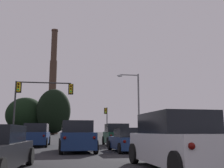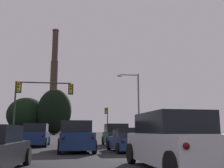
{
  "view_description": "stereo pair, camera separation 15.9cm",
  "coord_description": "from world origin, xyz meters",
  "px_view_note": "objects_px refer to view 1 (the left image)",
  "views": [
    {
      "loc": [
        -0.48,
        -2.42,
        1.24
      ],
      "look_at": [
        4.55,
        29.27,
        7.02
      ],
      "focal_mm": 42.0,
      "sensor_mm": 36.0,
      "label": 1
    },
    {
      "loc": [
        -0.33,
        -2.45,
        1.24
      ],
      "look_at": [
        4.55,
        29.27,
        7.02
      ],
      "focal_mm": 42.0,
      "sensor_mm": 36.0,
      "label": 2
    }
  ],
  "objects_px": {
    "suv_right_lane_front": "(116,135)",
    "traffic_light_overhead_left": "(35,95)",
    "traffic_light_far_right": "(106,118)",
    "suv_left_lane_front": "(36,135)",
    "street_lamp": "(135,100)",
    "suv_right_lane_third": "(177,142)",
    "suv_center_lane_second": "(76,137)",
    "smokestack": "(52,91)",
    "hatchback_right_lane_second": "(128,141)"
  },
  "relations": [
    {
      "from": "suv_right_lane_third",
      "to": "street_lamp",
      "type": "distance_m",
      "value": 22.04
    },
    {
      "from": "suv_center_lane_second",
      "to": "traffic_light_far_right",
      "type": "distance_m",
      "value": 36.59
    },
    {
      "from": "traffic_light_far_right",
      "to": "smokestack",
      "type": "distance_m",
      "value": 66.99
    },
    {
      "from": "traffic_light_far_right",
      "to": "hatchback_right_lane_second",
      "type": "bearing_deg",
      "value": -95.68
    },
    {
      "from": "suv_right_lane_third",
      "to": "street_lamp",
      "type": "relative_size",
      "value": 0.63
    },
    {
      "from": "suv_right_lane_front",
      "to": "suv_right_lane_third",
      "type": "height_order",
      "value": "same"
    },
    {
      "from": "hatchback_right_lane_second",
      "to": "smokestack",
      "type": "xyz_separation_m",
      "value": [
        -11.63,
        100.01,
        17.72
      ]
    },
    {
      "from": "suv_right_lane_front",
      "to": "traffic_light_overhead_left",
      "type": "distance_m",
      "value": 11.5
    },
    {
      "from": "suv_right_lane_front",
      "to": "suv_right_lane_third",
      "type": "relative_size",
      "value": 1.0
    },
    {
      "from": "suv_right_lane_front",
      "to": "traffic_light_overhead_left",
      "type": "xyz_separation_m",
      "value": [
        -8.02,
        7.04,
        4.28
      ]
    },
    {
      "from": "traffic_light_far_right",
      "to": "smokestack",
      "type": "relative_size",
      "value": 0.13
    },
    {
      "from": "traffic_light_overhead_left",
      "to": "suv_left_lane_front",
      "type": "bearing_deg",
      "value": -79.9
    },
    {
      "from": "suv_left_lane_front",
      "to": "street_lamp",
      "type": "bearing_deg",
      "value": 32.49
    },
    {
      "from": "suv_right_lane_third",
      "to": "hatchback_right_lane_second",
      "type": "bearing_deg",
      "value": 87.21
    },
    {
      "from": "suv_left_lane_front",
      "to": "suv_right_lane_third",
      "type": "bearing_deg",
      "value": -67.78
    },
    {
      "from": "traffic_light_far_right",
      "to": "smokestack",
      "type": "bearing_deg",
      "value": 103.48
    },
    {
      "from": "suv_left_lane_front",
      "to": "suv_right_lane_third",
      "type": "relative_size",
      "value": 0.99
    },
    {
      "from": "suv_left_lane_front",
      "to": "traffic_light_overhead_left",
      "type": "bearing_deg",
      "value": 99.04
    },
    {
      "from": "smokestack",
      "to": "street_lamp",
      "type": "bearing_deg",
      "value": -79.8
    },
    {
      "from": "suv_center_lane_second",
      "to": "smokestack",
      "type": "distance_m",
      "value": 101.32
    },
    {
      "from": "traffic_light_overhead_left",
      "to": "street_lamp",
      "type": "distance_m",
      "value": 11.48
    },
    {
      "from": "suv_right_lane_front",
      "to": "suv_center_lane_second",
      "type": "xyz_separation_m",
      "value": [
        -3.62,
        -6.26,
        0.0
      ]
    },
    {
      "from": "suv_right_lane_front",
      "to": "suv_center_lane_second",
      "type": "distance_m",
      "value": 7.23
    },
    {
      "from": "traffic_light_far_right",
      "to": "suv_right_lane_third",
      "type": "bearing_deg",
      "value": -94.76
    },
    {
      "from": "suv_left_lane_front",
      "to": "suv_center_lane_second",
      "type": "relative_size",
      "value": 0.99
    },
    {
      "from": "traffic_light_overhead_left",
      "to": "street_lamp",
      "type": "height_order",
      "value": "street_lamp"
    },
    {
      "from": "traffic_light_far_right",
      "to": "street_lamp",
      "type": "distance_m",
      "value": 22.81
    },
    {
      "from": "suv_left_lane_front",
      "to": "suv_right_lane_third",
      "type": "xyz_separation_m",
      "value": [
        6.25,
        -14.53,
        0.0
      ]
    },
    {
      "from": "suv_center_lane_second",
      "to": "traffic_light_overhead_left",
      "type": "height_order",
      "value": "traffic_light_overhead_left"
    },
    {
      "from": "suv_left_lane_front",
      "to": "hatchback_right_lane_second",
      "type": "distance_m",
      "value": 9.3
    },
    {
      "from": "suv_right_lane_front",
      "to": "traffic_light_far_right",
      "type": "relative_size",
      "value": 0.83
    },
    {
      "from": "hatchback_right_lane_second",
      "to": "street_lamp",
      "type": "xyz_separation_m",
      "value": [
        3.91,
        13.61,
        4.21
      ]
    },
    {
      "from": "traffic_light_far_right",
      "to": "traffic_light_overhead_left",
      "type": "bearing_deg",
      "value": -116.39
    },
    {
      "from": "suv_right_lane_front",
      "to": "suv_center_lane_second",
      "type": "bearing_deg",
      "value": -118.51
    },
    {
      "from": "suv_right_lane_front",
      "to": "street_lamp",
      "type": "relative_size",
      "value": 0.62
    },
    {
      "from": "suv_right_lane_front",
      "to": "suv_right_lane_third",
      "type": "bearing_deg",
      "value": -90.52
    },
    {
      "from": "suv_center_lane_second",
      "to": "traffic_light_overhead_left",
      "type": "xyz_separation_m",
      "value": [
        -4.41,
        13.3,
        4.28
      ]
    },
    {
      "from": "suv_center_lane_second",
      "to": "traffic_light_far_right",
      "type": "bearing_deg",
      "value": 76.63
    },
    {
      "from": "suv_right_lane_front",
      "to": "suv_left_lane_front",
      "type": "bearing_deg",
      "value": -178.5
    },
    {
      "from": "hatchback_right_lane_second",
      "to": "traffic_light_overhead_left",
      "type": "relative_size",
      "value": 0.62
    },
    {
      "from": "suv_left_lane_front",
      "to": "smokestack",
      "type": "relative_size",
      "value": 0.11
    },
    {
      "from": "suv_right_lane_front",
      "to": "suv_left_lane_front",
      "type": "height_order",
      "value": "same"
    },
    {
      "from": "suv_right_lane_front",
      "to": "traffic_light_far_right",
      "type": "xyz_separation_m",
      "value": [
        3.16,
        29.57,
        3.0
      ]
    },
    {
      "from": "suv_right_lane_front",
      "to": "suv_left_lane_front",
      "type": "relative_size",
      "value": 1.0
    },
    {
      "from": "suv_right_lane_front",
      "to": "traffic_light_overhead_left",
      "type": "height_order",
      "value": "traffic_light_overhead_left"
    },
    {
      "from": "hatchback_right_lane_second",
      "to": "street_lamp",
      "type": "distance_m",
      "value": 14.77
    },
    {
      "from": "suv_center_lane_second",
      "to": "street_lamp",
      "type": "bearing_deg",
      "value": 58.88
    },
    {
      "from": "hatchback_right_lane_second",
      "to": "suv_center_lane_second",
      "type": "relative_size",
      "value": 0.83
    },
    {
      "from": "suv_right_lane_front",
      "to": "smokestack",
      "type": "height_order",
      "value": "smokestack"
    },
    {
      "from": "traffic_light_overhead_left",
      "to": "smokestack",
      "type": "distance_m",
      "value": 87.24
    }
  ]
}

